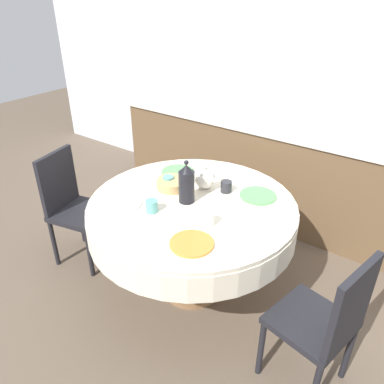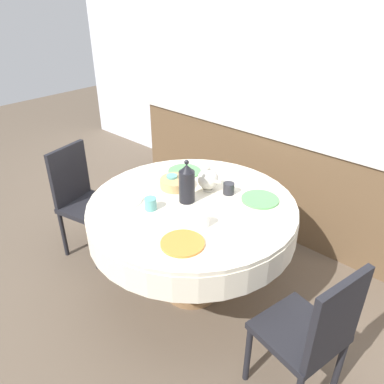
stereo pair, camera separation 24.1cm
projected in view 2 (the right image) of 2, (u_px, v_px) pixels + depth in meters
ground_plane at (192, 288)px, 2.90m from camera, size 12.00×12.00×0.00m
wall_back at (319, 81)px, 3.37m from camera, size 7.00×0.05×2.60m
kitchen_counter at (289, 174)px, 3.55m from camera, size 3.24×0.64×0.96m
dining_table at (192, 217)px, 2.58m from camera, size 1.42×1.42×0.78m
chair_left at (312, 332)px, 1.90m from camera, size 0.48×0.48×0.94m
chair_right at (82, 196)px, 3.10m from camera, size 0.48×0.48×0.94m
plate_near_left at (124, 200)px, 2.53m from camera, size 0.25×0.25×0.01m
cup_near_left at (151, 204)px, 2.43m from camera, size 0.08×0.08×0.08m
plate_near_right at (183, 243)px, 2.12m from camera, size 0.25×0.25×0.01m
cup_near_right at (203, 220)px, 2.26m from camera, size 0.08×0.08×0.08m
plate_far_left at (184, 171)px, 2.92m from camera, size 0.25×0.25×0.01m
cup_far_left at (172, 180)px, 2.71m from camera, size 0.08×0.08×0.08m
plate_far_right at (260, 199)px, 2.54m from camera, size 0.25×0.25×0.01m
cup_far_right at (229, 188)px, 2.60m from camera, size 0.08×0.08×0.08m
coffee_carafe at (187, 183)px, 2.47m from camera, size 0.11×0.11×0.30m
teapot at (208, 179)px, 2.63m from camera, size 0.21×0.15×0.19m
bread_basket at (176, 183)px, 2.70m from camera, size 0.23×0.23×0.06m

